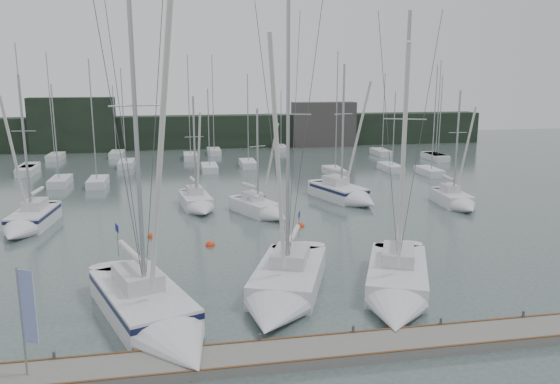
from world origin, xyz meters
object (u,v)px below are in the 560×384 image
(buoy_b, at_px, (301,226))
(dock_banner, at_px, (26,312))
(sailboat_mid_c, at_px, (264,210))
(buoy_c, at_px, (152,237))
(sailboat_mid_a, at_px, (27,223))
(buoy_a, at_px, (210,246))
(sailboat_near_right, at_px, (397,290))
(sailboat_mid_b, at_px, (198,204))
(sailboat_mid_e, at_px, (457,202))
(sailboat_near_left, at_px, (156,318))
(sailboat_near_center, at_px, (282,293))
(sailboat_mid_d, at_px, (348,195))

(buoy_b, bearing_deg, dock_banner, -126.91)
(sailboat_mid_c, xyz_separation_m, buoy_c, (-8.63, -4.25, -0.51))
(sailboat_mid_a, xyz_separation_m, buoy_c, (8.95, -3.44, -0.59))
(sailboat_mid_a, height_order, buoy_c, sailboat_mid_a)
(buoy_a, height_order, buoy_b, buoy_a)
(buoy_b, bearing_deg, sailboat_near_right, -83.36)
(sailboat_mid_b, xyz_separation_m, buoy_a, (0.35, -10.03, -0.51))
(sailboat_mid_b, xyz_separation_m, buoy_b, (7.32, -6.53, -0.51))
(sailboat_mid_e, distance_m, buoy_c, 25.71)
(sailboat_near_right, xyz_separation_m, buoy_b, (-1.67, 14.35, -0.56))
(buoy_b, bearing_deg, sailboat_mid_b, 138.29)
(sailboat_mid_e, distance_m, buoy_b, 14.89)
(sailboat_near_right, height_order, dock_banner, sailboat_near_right)
(sailboat_mid_b, xyz_separation_m, sailboat_mid_e, (21.83, -3.21, 0.01))
(sailboat_mid_b, distance_m, buoy_a, 10.04)
(sailboat_near_right, distance_m, sailboat_mid_a, 27.40)
(dock_banner, bearing_deg, sailboat_mid_e, 58.54)
(sailboat_near_right, height_order, buoy_a, sailboat_near_right)
(sailboat_near_right, xyz_separation_m, dock_banner, (-16.03, -4.76, 2.28))
(sailboat_near_left, height_order, sailboat_near_center, sailboat_near_left)
(sailboat_mid_a, relative_size, sailboat_mid_c, 1.29)
(sailboat_near_left, relative_size, sailboat_mid_c, 1.79)
(sailboat_near_right, relative_size, sailboat_mid_d, 1.17)
(sailboat_near_center, distance_m, buoy_c, 14.54)
(sailboat_mid_b, bearing_deg, buoy_c, -123.92)
(buoy_a, distance_m, buoy_c, 4.75)
(sailboat_mid_b, distance_m, sailboat_mid_d, 13.30)
(sailboat_mid_d, bearing_deg, sailboat_mid_a, 170.93)
(sailboat_mid_d, height_order, buoy_c, sailboat_mid_d)
(sailboat_mid_e, xyz_separation_m, buoy_b, (-14.51, -3.32, -0.52))
(sailboat_near_left, relative_size, buoy_c, 27.49)
(sailboat_mid_c, bearing_deg, buoy_c, -178.76)
(buoy_a, bearing_deg, sailboat_near_right, -51.48)
(sailboat_mid_b, height_order, buoy_c, sailboat_mid_b)
(buoy_c, bearing_deg, sailboat_mid_a, 158.99)
(buoy_b, bearing_deg, sailboat_near_left, -122.83)
(buoy_a, height_order, dock_banner, dock_banner)
(sailboat_near_center, relative_size, sailboat_near_right, 1.04)
(sailboat_near_right, bearing_deg, sailboat_mid_d, 102.08)
(sailboat_near_center, bearing_deg, sailboat_mid_d, 85.06)
(sailboat_mid_a, bearing_deg, sailboat_mid_b, 22.44)
(sailboat_mid_e, xyz_separation_m, buoy_c, (-25.38, -4.11, -0.52))
(buoy_b, xyz_separation_m, dock_banner, (-14.35, -19.11, 2.85))
(sailboat_mid_d, bearing_deg, buoy_b, -148.80)
(buoy_a, bearing_deg, sailboat_mid_a, 154.43)
(buoy_b, bearing_deg, sailboat_near_center, -106.57)
(sailboat_mid_c, bearing_deg, sailboat_near_left, -137.29)
(sailboat_mid_b, bearing_deg, buoy_a, -96.02)
(buoy_a, bearing_deg, sailboat_mid_e, 17.62)
(sailboat_mid_e, xyz_separation_m, buoy_a, (-21.47, -6.82, -0.52))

